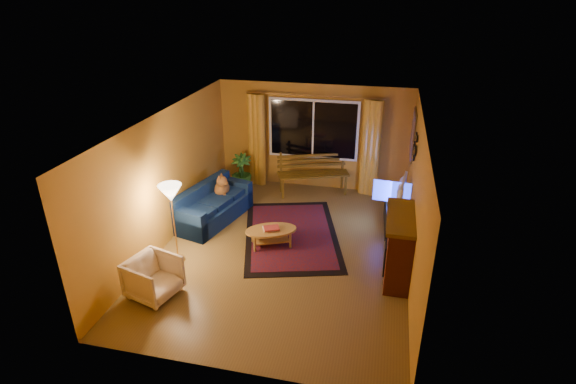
% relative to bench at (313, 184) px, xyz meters
% --- Properties ---
extents(floor, '(4.50, 6.00, 0.02)m').
position_rel_bench_xyz_m(floor, '(-0.09, -2.56, -0.26)').
color(floor, brown).
rests_on(floor, ground).
extents(ceiling, '(4.50, 6.00, 0.02)m').
position_rel_bench_xyz_m(ceiling, '(-0.09, -2.56, 2.26)').
color(ceiling, white).
rests_on(ceiling, ground).
extents(wall_back, '(4.50, 0.02, 2.50)m').
position_rel_bench_xyz_m(wall_back, '(-0.09, 0.45, 1.00)').
color(wall_back, '#BC8229').
rests_on(wall_back, ground).
extents(wall_left, '(0.02, 6.00, 2.50)m').
position_rel_bench_xyz_m(wall_left, '(-2.35, -2.56, 1.00)').
color(wall_left, '#BC8229').
rests_on(wall_left, ground).
extents(wall_right, '(0.02, 6.00, 2.50)m').
position_rel_bench_xyz_m(wall_right, '(2.17, -2.56, 1.00)').
color(wall_right, '#BC8229').
rests_on(wall_right, ground).
extents(window, '(2.00, 0.02, 1.30)m').
position_rel_bench_xyz_m(window, '(-0.09, 0.38, 1.20)').
color(window, black).
rests_on(window, wall_back).
extents(curtain_rod, '(3.20, 0.03, 0.03)m').
position_rel_bench_xyz_m(curtain_rod, '(-0.09, 0.34, 2.00)').
color(curtain_rod, '#BF8C3F').
rests_on(curtain_rod, wall_back).
extents(curtain_left, '(0.36, 0.36, 2.24)m').
position_rel_bench_xyz_m(curtain_left, '(-1.44, 0.32, 0.87)').
color(curtain_left, gold).
rests_on(curtain_left, ground).
extents(curtain_right, '(0.36, 0.36, 2.24)m').
position_rel_bench_xyz_m(curtain_right, '(1.26, 0.32, 0.87)').
color(curtain_right, gold).
rests_on(curtain_right, ground).
extents(bench, '(1.71, 1.02, 0.49)m').
position_rel_bench_xyz_m(bench, '(0.00, 0.00, 0.00)').
color(bench, '#4F370B').
rests_on(bench, ground).
extents(potted_plant, '(0.57, 0.57, 0.86)m').
position_rel_bench_xyz_m(potted_plant, '(-1.73, -0.10, 0.19)').
color(potted_plant, '#235B1E').
rests_on(potted_plant, ground).
extents(sofa, '(1.23, 2.00, 0.75)m').
position_rel_bench_xyz_m(sofa, '(-1.80, -1.77, 0.13)').
color(sofa, '#0C1F46').
rests_on(sofa, ground).
extents(dog, '(0.34, 0.47, 0.51)m').
position_rel_bench_xyz_m(dog, '(-1.75, -1.35, 0.38)').
color(dog, '#98602C').
rests_on(dog, sofa).
extents(armchair, '(0.83, 0.86, 0.73)m').
position_rel_bench_xyz_m(armchair, '(-1.80, -4.35, 0.12)').
color(armchair, beige).
rests_on(armchair, ground).
extents(floor_lamp, '(0.29, 0.29, 1.48)m').
position_rel_bench_xyz_m(floor_lamp, '(-1.88, -3.34, 0.49)').
color(floor_lamp, '#BF8C3F').
rests_on(floor_lamp, ground).
extents(rug, '(2.49, 3.21, 0.02)m').
position_rel_bench_xyz_m(rug, '(-0.08, -2.02, -0.24)').
color(rug, '#6B0E09').
rests_on(rug, ground).
extents(coffee_table, '(1.28, 1.28, 0.35)m').
position_rel_bench_xyz_m(coffee_table, '(-0.37, -2.49, -0.07)').
color(coffee_table, '#B3873A').
rests_on(coffee_table, ground).
extents(tv_console, '(0.47, 1.23, 0.50)m').
position_rel_bench_xyz_m(tv_console, '(1.91, -1.24, 0.01)').
color(tv_console, black).
rests_on(tv_console, ground).
extents(television, '(0.22, 0.97, 0.56)m').
position_rel_bench_xyz_m(television, '(1.91, -1.24, 0.54)').
color(television, black).
rests_on(television, tv_console).
extents(fireplace, '(0.40, 1.20, 1.10)m').
position_rel_bench_xyz_m(fireplace, '(1.96, -2.96, 0.30)').
color(fireplace, maroon).
rests_on(fireplace, ground).
extents(mirror_cluster, '(0.06, 0.60, 0.56)m').
position_rel_bench_xyz_m(mirror_cluster, '(2.12, -1.26, 1.55)').
color(mirror_cluster, black).
rests_on(mirror_cluster, wall_right).
extents(painting, '(0.04, 0.76, 0.96)m').
position_rel_bench_xyz_m(painting, '(2.13, -0.11, 1.40)').
color(painting, '#CE6D0A').
rests_on(painting, wall_right).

